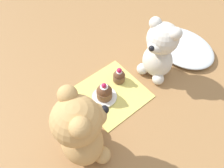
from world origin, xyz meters
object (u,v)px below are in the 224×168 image
Objects in this scene: teddy_bear_cream at (159,51)px; cupcake_near_cream_bear at (119,76)px; cupcake_near_tan_bear at (105,92)px; saucer_plate at (105,97)px; teddy_bear_tan at (81,132)px.

cupcake_near_cream_bear is (-0.06, -0.14, -0.09)m from teddy_bear_cream.
teddy_bear_cream is 3.16× the size of cupcake_near_tan_bear.
cupcake_near_cream_bear reaches higher than saucer_plate.
teddy_bear_cream is 2.68× the size of saucer_plate.
teddy_bear_tan reaches higher than cupcake_near_cream_bear.
cupcake_near_cream_bear is at bearing 107.97° from cupcake_near_tan_bear.
teddy_bear_tan is 0.31m from cupcake_near_cream_bear.
teddy_bear_tan is at bearing -56.01° from cupcake_near_tan_bear.
saucer_plate is (0.03, -0.09, -0.02)m from cupcake_near_cream_bear.
cupcake_near_tan_bear is (0.03, -0.09, 0.01)m from cupcake_near_cream_bear.
saucer_plate is at bearing -72.03° from cupcake_near_cream_bear.
saucer_plate is at bearing -40.33° from teddy_bear_tan.
cupcake_near_cream_bear is at bearing -45.57° from teddy_bear_tan.
teddy_bear_cream is 3.65× the size of cupcake_near_cream_bear.
saucer_plate is at bearing -93.58° from cupcake_near_tan_bear.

